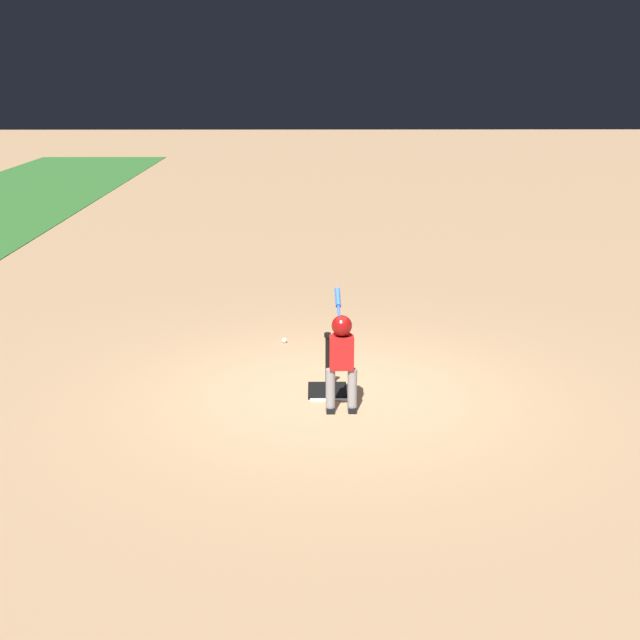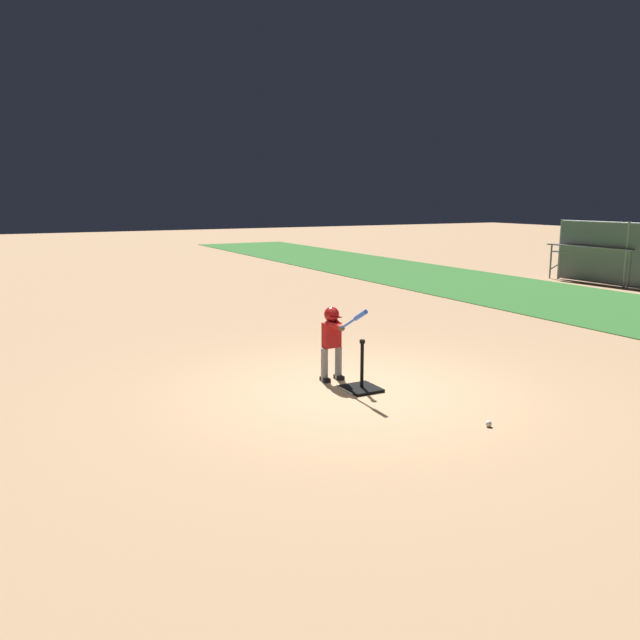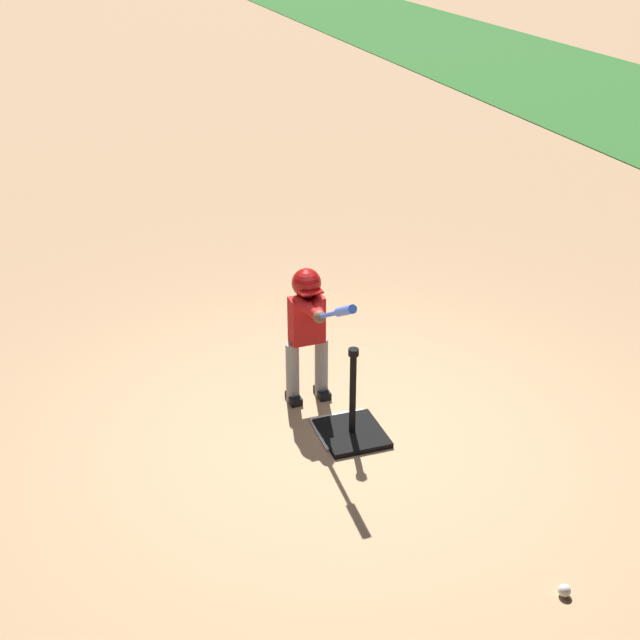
{
  "view_description": "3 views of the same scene",
  "coord_description": "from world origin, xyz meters",
  "px_view_note": "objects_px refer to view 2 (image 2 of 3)",
  "views": [
    {
      "loc": [
        -9.74,
        0.26,
        3.66
      ],
      "look_at": [
        -0.24,
        0.19,
        0.95
      ],
      "focal_mm": 50.0,
      "sensor_mm": 36.0,
      "label": 1
    },
    {
      "loc": [
        7.16,
        -4.38,
        2.65
      ],
      "look_at": [
        -0.61,
        -0.23,
        0.92
      ],
      "focal_mm": 35.0,
      "sensor_mm": 36.0,
      "label": 2
    },
    {
      "loc": [
        5.15,
        -1.92,
        3.66
      ],
      "look_at": [
        -0.2,
        -0.08,
        0.88
      ],
      "focal_mm": 50.0,
      "sensor_mm": 36.0,
      "label": 3
    }
  ],
  "objects_px": {
    "batting_tee": "(362,384)",
    "baseball": "(489,424)",
    "batter_child": "(333,334)",
    "bleachers_center": "(610,263)"
  },
  "relations": [
    {
      "from": "bleachers_center",
      "to": "baseball",
      "type": "bearing_deg",
      "value": -57.43
    },
    {
      "from": "batter_child",
      "to": "batting_tee",
      "type": "bearing_deg",
      "value": 13.62
    },
    {
      "from": "batting_tee",
      "to": "baseball",
      "type": "bearing_deg",
      "value": 16.16
    },
    {
      "from": "bleachers_center",
      "to": "batter_child",
      "type": "bearing_deg",
      "value": -67.26
    },
    {
      "from": "baseball",
      "to": "batter_child",
      "type": "bearing_deg",
      "value": -164.42
    },
    {
      "from": "baseball",
      "to": "bleachers_center",
      "type": "xyz_separation_m",
      "value": [
        -8.16,
        12.77,
        0.54
      ]
    },
    {
      "from": "batter_child",
      "to": "bleachers_center",
      "type": "bearing_deg",
      "value": 112.74
    },
    {
      "from": "batting_tee",
      "to": "baseball",
      "type": "distance_m",
      "value": 2.01
    },
    {
      "from": "batter_child",
      "to": "baseball",
      "type": "relative_size",
      "value": 16.19
    },
    {
      "from": "batting_tee",
      "to": "bleachers_center",
      "type": "height_order",
      "value": "bleachers_center"
    }
  ]
}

